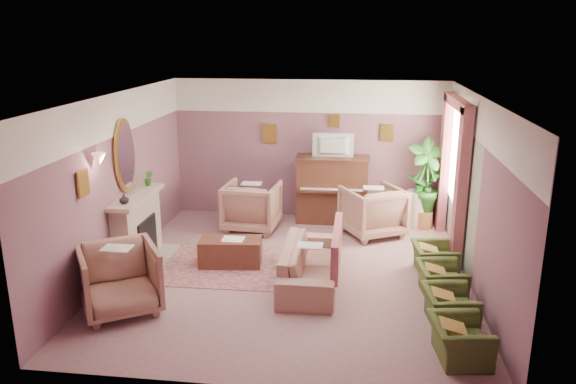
# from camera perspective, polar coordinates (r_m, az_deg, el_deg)

# --- Properties ---
(floor) EXTENTS (5.50, 6.00, 0.01)m
(floor) POSITION_cam_1_polar(r_m,az_deg,el_deg) (9.01, 0.32, -8.28)
(floor) COLOR gray
(floor) RESTS_ON ground
(ceiling) EXTENTS (5.50, 6.00, 0.01)m
(ceiling) POSITION_cam_1_polar(r_m,az_deg,el_deg) (8.27, 0.35, 9.72)
(ceiling) COLOR white
(ceiling) RESTS_ON wall_back
(wall_back) EXTENTS (5.50, 0.02, 2.80)m
(wall_back) POSITION_cam_1_polar(r_m,az_deg,el_deg) (11.43, 2.14, 4.34)
(wall_back) COLOR #6A4D64
(wall_back) RESTS_ON floor
(wall_front) EXTENTS (5.50, 0.02, 2.80)m
(wall_front) POSITION_cam_1_polar(r_m,az_deg,el_deg) (5.73, -3.30, -7.69)
(wall_front) COLOR #6A4D64
(wall_front) RESTS_ON floor
(wall_left) EXTENTS (0.02, 6.00, 2.80)m
(wall_left) POSITION_cam_1_polar(r_m,az_deg,el_deg) (9.26, -16.82, 0.89)
(wall_left) COLOR #6A4D64
(wall_left) RESTS_ON floor
(wall_right) EXTENTS (0.02, 6.00, 2.80)m
(wall_right) POSITION_cam_1_polar(r_m,az_deg,el_deg) (8.66, 18.72, -0.30)
(wall_right) COLOR #6A4D64
(wall_right) RESTS_ON floor
(picture_rail_band) EXTENTS (5.50, 0.01, 0.65)m
(picture_rail_band) POSITION_cam_1_polar(r_m,az_deg,el_deg) (11.26, 2.20, 9.70)
(picture_rail_band) COLOR white
(picture_rail_band) RESTS_ON wall_back
(stripe_panel) EXTENTS (0.01, 3.00, 2.15)m
(stripe_panel) POSITION_cam_1_polar(r_m,az_deg,el_deg) (9.97, 17.07, -0.02)
(stripe_panel) COLOR #97A090
(stripe_panel) RESTS_ON wall_right
(fireplace_surround) EXTENTS (0.30, 1.40, 1.10)m
(fireplace_surround) POSITION_cam_1_polar(r_m,az_deg,el_deg) (9.62, -15.07, -3.72)
(fireplace_surround) COLOR #B9A68F
(fireplace_surround) RESTS_ON floor
(fireplace_inset) EXTENTS (0.18, 0.72, 0.68)m
(fireplace_inset) POSITION_cam_1_polar(r_m,az_deg,el_deg) (9.63, -14.45, -4.60)
(fireplace_inset) COLOR black
(fireplace_inset) RESTS_ON floor
(fire_ember) EXTENTS (0.06, 0.54, 0.10)m
(fire_ember) POSITION_cam_1_polar(r_m,az_deg,el_deg) (9.68, -14.16, -5.61)
(fire_ember) COLOR #F7260B
(fire_ember) RESTS_ON floor
(mantel_shelf) EXTENTS (0.40, 1.55, 0.07)m
(mantel_shelf) POSITION_cam_1_polar(r_m,az_deg,el_deg) (9.44, -15.14, -0.47)
(mantel_shelf) COLOR #B9A68F
(mantel_shelf) RESTS_ON fireplace_surround
(hearth) EXTENTS (0.55, 1.50, 0.02)m
(hearth) POSITION_cam_1_polar(r_m,az_deg,el_deg) (9.73, -13.74, -6.78)
(hearth) COLOR #B9A68F
(hearth) RESTS_ON floor
(mirror_frame) EXTENTS (0.04, 0.72, 1.20)m
(mirror_frame) POSITION_cam_1_polar(r_m,az_deg,el_deg) (9.33, -16.24, 3.57)
(mirror_frame) COLOR #B08C33
(mirror_frame) RESTS_ON wall_left
(mirror_glass) EXTENTS (0.01, 0.60, 1.06)m
(mirror_glass) POSITION_cam_1_polar(r_m,az_deg,el_deg) (9.32, -16.10, 3.57)
(mirror_glass) COLOR white
(mirror_glass) RESTS_ON wall_left
(sconce_shade) EXTENTS (0.20, 0.20, 0.16)m
(sconce_shade) POSITION_cam_1_polar(r_m,az_deg,el_deg) (8.33, -18.64, 3.21)
(sconce_shade) COLOR #F6A987
(sconce_shade) RESTS_ON wall_left
(piano) EXTENTS (1.40, 0.60, 1.30)m
(piano) POSITION_cam_1_polar(r_m,az_deg,el_deg) (11.27, 4.49, 0.20)
(piano) COLOR #4B281C
(piano) RESTS_ON floor
(piano_keyshelf) EXTENTS (1.30, 0.12, 0.06)m
(piano_keyshelf) POSITION_cam_1_polar(r_m,az_deg,el_deg) (10.91, 4.41, 0.06)
(piano_keyshelf) COLOR #4B281C
(piano_keyshelf) RESTS_ON piano
(piano_keys) EXTENTS (1.20, 0.08, 0.02)m
(piano_keys) POSITION_cam_1_polar(r_m,az_deg,el_deg) (10.90, 4.41, 0.26)
(piano_keys) COLOR white
(piano_keys) RESTS_ON piano
(piano_top) EXTENTS (1.45, 0.65, 0.04)m
(piano_top) POSITION_cam_1_polar(r_m,az_deg,el_deg) (11.11, 4.56, 3.48)
(piano_top) COLOR #4B281C
(piano_top) RESTS_ON piano
(television) EXTENTS (0.80, 0.12, 0.48)m
(television) POSITION_cam_1_polar(r_m,az_deg,el_deg) (11.00, 4.58, 4.90)
(television) COLOR black
(television) RESTS_ON piano
(print_back_left) EXTENTS (0.30, 0.03, 0.38)m
(print_back_left) POSITION_cam_1_polar(r_m,az_deg,el_deg) (11.43, -1.88, 5.97)
(print_back_left) COLOR #B08C33
(print_back_left) RESTS_ON wall_back
(print_back_right) EXTENTS (0.26, 0.03, 0.34)m
(print_back_right) POSITION_cam_1_polar(r_m,az_deg,el_deg) (11.30, 10.04, 5.93)
(print_back_right) COLOR #B08C33
(print_back_right) RESTS_ON wall_back
(print_back_mid) EXTENTS (0.22, 0.03, 0.26)m
(print_back_mid) POSITION_cam_1_polar(r_m,az_deg,el_deg) (11.26, 4.71, 7.22)
(print_back_mid) COLOR #B08C33
(print_back_mid) RESTS_ON wall_back
(print_left_wall) EXTENTS (0.03, 0.28, 0.36)m
(print_left_wall) POSITION_cam_1_polar(r_m,az_deg,el_deg) (8.12, -20.09, 0.88)
(print_left_wall) COLOR #B08C33
(print_left_wall) RESTS_ON wall_left
(window_blind) EXTENTS (0.03, 1.40, 1.80)m
(window_blind) POSITION_cam_1_polar(r_m,az_deg,el_deg) (10.06, 16.93, 3.80)
(window_blind) COLOR white
(window_blind) RESTS_ON wall_right
(curtain_left) EXTENTS (0.16, 0.34, 2.60)m
(curtain_left) POSITION_cam_1_polar(r_m,az_deg,el_deg) (9.25, 17.15, 0.21)
(curtain_left) COLOR #A14E57
(curtain_left) RESTS_ON floor
(curtain_right) EXTENTS (0.16, 0.34, 2.60)m
(curtain_right) POSITION_cam_1_polar(r_m,az_deg,el_deg) (11.02, 15.60, 2.78)
(curtain_right) COLOR #A14E57
(curtain_right) RESTS_ON floor
(pelmet) EXTENTS (0.16, 2.20, 0.16)m
(pelmet) POSITION_cam_1_polar(r_m,az_deg,el_deg) (9.91, 16.87, 8.68)
(pelmet) COLOR #A14E57
(pelmet) RESTS_ON wall_right
(mantel_plant) EXTENTS (0.16, 0.16, 0.28)m
(mantel_plant) POSITION_cam_1_polar(r_m,az_deg,el_deg) (9.88, -13.98, 1.36)
(mantel_plant) COLOR #2C7526
(mantel_plant) RESTS_ON mantel_shelf
(mantel_vase) EXTENTS (0.16, 0.16, 0.16)m
(mantel_vase) POSITION_cam_1_polar(r_m,az_deg,el_deg) (8.96, -16.32, -0.69)
(mantel_vase) COLOR white
(mantel_vase) RESTS_ON mantel_shelf
(area_rug) EXTENTS (2.53, 1.84, 0.01)m
(area_rug) POSITION_cam_1_polar(r_m,az_deg,el_deg) (9.31, -4.99, -7.46)
(area_rug) COLOR #9C5F60
(area_rug) RESTS_ON floor
(coffee_table) EXTENTS (1.04, 0.60, 0.45)m
(coffee_table) POSITION_cam_1_polar(r_m,az_deg,el_deg) (9.29, -5.86, -6.09)
(coffee_table) COLOR #592F22
(coffee_table) RESTS_ON floor
(table_paper) EXTENTS (0.35, 0.28, 0.01)m
(table_paper) POSITION_cam_1_polar(r_m,az_deg,el_deg) (9.19, -5.60, -4.78)
(table_paper) COLOR white
(table_paper) RESTS_ON coffee_table
(sofa) EXTENTS (0.70, 2.09, 0.84)m
(sofa) POSITION_cam_1_polar(r_m,az_deg,el_deg) (8.56, 2.25, -6.54)
(sofa) COLOR tan
(sofa) RESTS_ON floor
(sofa_throw) EXTENTS (0.11, 1.58, 0.58)m
(sofa_throw) POSITION_cam_1_polar(r_m,az_deg,el_deg) (8.47, 4.97, -5.54)
(sofa_throw) COLOR #A14E57
(sofa_throw) RESTS_ON sofa
(floral_armchair_left) EXTENTS (0.99, 0.99, 1.04)m
(floral_armchair_left) POSITION_cam_1_polar(r_m,az_deg,el_deg) (10.82, -3.69, -1.19)
(floral_armchair_left) COLOR tan
(floral_armchair_left) RESTS_ON floor
(floral_armchair_right) EXTENTS (0.99, 0.99, 1.04)m
(floral_armchair_right) POSITION_cam_1_polar(r_m,az_deg,el_deg) (10.61, 8.60, -1.67)
(floral_armchair_right) COLOR tan
(floral_armchair_right) RESTS_ON floor
(floral_armchair_front) EXTENTS (0.99, 0.99, 1.04)m
(floral_armchair_front) POSITION_cam_1_polar(r_m,az_deg,el_deg) (8.00, -16.76, -8.17)
(floral_armchair_front) COLOR tan
(floral_armchair_front) RESTS_ON floor
(olive_chair_a) EXTENTS (0.52, 0.73, 0.63)m
(olive_chair_a) POSITION_cam_1_polar(r_m,az_deg,el_deg) (7.00, 17.09, -13.66)
(olive_chair_a) COLOR #475826
(olive_chair_a) RESTS_ON floor
(olive_chair_b) EXTENTS (0.52, 0.73, 0.63)m
(olive_chair_b) POSITION_cam_1_polar(r_m,az_deg,el_deg) (7.72, 16.10, -10.68)
(olive_chair_b) COLOR #475826
(olive_chair_b) RESTS_ON floor
(olive_chair_c) EXTENTS (0.52, 0.73, 0.63)m
(olive_chair_c) POSITION_cam_1_polar(r_m,az_deg,el_deg) (8.45, 15.29, -8.21)
(olive_chair_c) COLOR #475826
(olive_chair_c) RESTS_ON floor
(olive_chair_d) EXTENTS (0.52, 0.73, 0.63)m
(olive_chair_d) POSITION_cam_1_polar(r_m,az_deg,el_deg) (9.20, 14.62, -6.14)
(olive_chair_d) COLOR #475826
(olive_chair_d) RESTS_ON floor
(side_table) EXTENTS (0.52, 0.52, 0.70)m
(side_table) POSITION_cam_1_polar(r_m,az_deg,el_deg) (11.37, 13.21, -1.61)
(side_table) COLOR silver
(side_table) RESTS_ON floor
(side_plant_big) EXTENTS (0.30, 0.30, 0.34)m
(side_plant_big) POSITION_cam_1_polar(r_m,az_deg,el_deg) (11.23, 13.37, 0.92)
(side_plant_big) COLOR #2C7526
(side_plant_big) RESTS_ON side_table
(side_plant_small) EXTENTS (0.16, 0.16, 0.28)m
(side_plant_small) POSITION_cam_1_polar(r_m,az_deg,el_deg) (11.15, 14.03, 0.62)
(side_plant_small) COLOR #2C7526
(side_plant_small) RESTS_ON side_table
(palm_pot) EXTENTS (0.34, 0.34, 0.34)m
(palm_pot) POSITION_cam_1_polar(r_m,az_deg,el_deg) (11.30, 13.61, -2.70)
(palm_pot) COLOR #B06B3B
(palm_pot) RESTS_ON floor
(palm_plant) EXTENTS (0.76, 0.76, 1.44)m
(palm_plant) POSITION_cam_1_polar(r_m,az_deg,el_deg) (11.06, 13.91, 1.67)
(palm_plant) COLOR #2C7526
(palm_plant) RESTS_ON palm_pot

